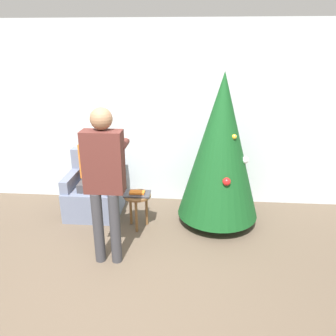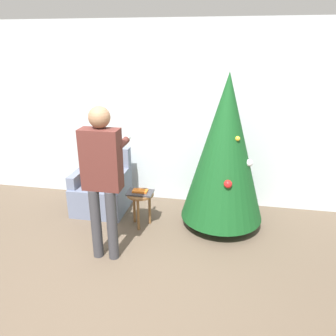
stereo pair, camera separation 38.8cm
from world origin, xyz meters
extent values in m
plane|color=brown|center=(0.00, 0.00, 0.00)|extent=(14.00, 14.00, 0.00)
cube|color=silver|center=(0.00, 2.23, 1.35)|extent=(8.00, 0.06, 2.70)
cylinder|color=brown|center=(1.17, 1.53, 0.07)|extent=(0.10, 0.10, 0.14)
cone|color=#144C1E|center=(1.17, 1.53, 1.10)|extent=(1.09, 1.09, 1.92)
sphere|color=red|center=(1.23, 1.15, 0.78)|extent=(0.10, 0.10, 0.10)
sphere|color=white|center=(1.35, 1.67, 1.29)|extent=(0.07, 0.07, 0.07)
sphere|color=white|center=(1.37, 1.79, 0.94)|extent=(0.10, 0.10, 0.10)
sphere|color=gold|center=(1.31, 1.35, 1.30)|extent=(0.06, 0.06, 0.06)
sphere|color=#B23399|center=(0.97, 1.89, 0.64)|extent=(0.06, 0.06, 0.06)
sphere|color=white|center=(1.48, 1.43, 0.97)|extent=(0.09, 0.09, 0.09)
cube|color=slate|center=(-0.61, 1.64, 0.22)|extent=(0.75, 0.71, 0.43)
cube|color=slate|center=(-0.61, 1.92, 0.67)|extent=(0.75, 0.14, 0.48)
cube|color=slate|center=(-0.93, 1.64, 0.52)|extent=(0.12, 0.64, 0.19)
cube|color=slate|center=(-0.30, 1.64, 0.52)|extent=(0.12, 0.64, 0.19)
cylinder|color=#38383D|center=(-0.71, 1.44, 0.22)|extent=(0.11, 0.11, 0.43)
cylinder|color=#38383D|center=(-0.51, 1.44, 0.22)|extent=(0.11, 0.11, 0.43)
cube|color=#38383D|center=(-0.61, 1.59, 0.49)|extent=(0.32, 0.40, 0.12)
cube|color=orange|center=(-0.61, 1.74, 0.80)|extent=(0.36, 0.20, 0.50)
sphere|color=tan|center=(-0.61, 1.74, 1.15)|extent=(0.20, 0.20, 0.20)
cylinder|color=#38383D|center=(-0.23, 0.53, 0.43)|extent=(0.12, 0.12, 0.86)
cylinder|color=#38383D|center=(-0.04, 0.53, 0.43)|extent=(0.12, 0.12, 0.86)
cube|color=#562823|center=(-0.13, 0.59, 1.20)|extent=(0.43, 0.20, 0.68)
sphere|color=#936B4C|center=(-0.13, 0.63, 1.65)|extent=(0.23, 0.23, 0.23)
cylinder|color=#562823|center=(-0.31, 0.78, 1.33)|extent=(0.08, 0.30, 0.08)
cylinder|color=#562823|center=(0.05, 0.78, 1.33)|extent=(0.08, 0.30, 0.08)
cube|color=white|center=(0.05, 0.97, 1.33)|extent=(0.04, 0.14, 0.04)
cylinder|color=brown|center=(0.09, 1.30, 0.47)|extent=(0.36, 0.36, 0.03)
cylinder|color=brown|center=(0.09, 1.18, 0.23)|extent=(0.04, 0.04, 0.46)
cylinder|color=brown|center=(0.20, 1.37, 0.23)|extent=(0.04, 0.04, 0.46)
cylinder|color=brown|center=(-0.02, 1.37, 0.23)|extent=(0.04, 0.04, 0.46)
cube|color=#38383D|center=(0.09, 1.30, 0.50)|extent=(0.35, 0.23, 0.02)
cube|color=orange|center=(0.09, 1.30, 0.52)|extent=(0.20, 0.11, 0.02)
camera|label=1|loc=(0.80, -2.60, 2.36)|focal=35.00mm
camera|label=2|loc=(1.19, -2.55, 2.36)|focal=35.00mm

